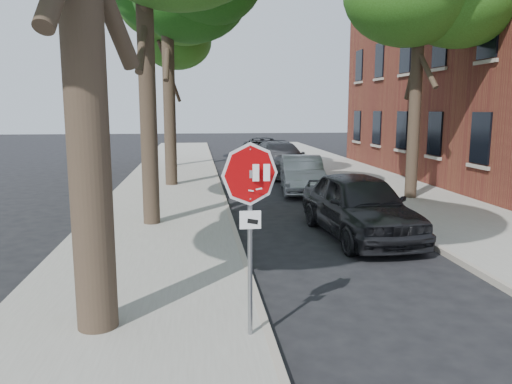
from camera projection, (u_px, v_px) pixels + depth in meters
ground at (301, 339)px, 6.89m from camera, size 120.00×120.00×0.00m
sidewalk_left at (166, 194)px, 18.33m from camera, size 4.00×55.00×0.12m
sidewalk_right at (388, 190)px, 19.34m from camera, size 4.00×55.00×0.12m
curb_left at (222, 193)px, 18.58m from camera, size 0.12×55.00×0.13m
curb_right at (337, 190)px, 19.09m from camera, size 0.12×55.00×0.13m
stop_sign at (250, 202)px, 6.46m from camera, size 0.76×0.34×2.61m
tree_far at (168, 30)px, 26.06m from camera, size 5.29×4.91×9.33m
car_a at (359, 205)px, 12.31m from camera, size 2.20×4.81×1.60m
car_b at (302, 174)px, 18.98m from camera, size 1.96×4.35×1.39m
car_c at (280, 159)px, 23.98m from camera, size 2.60×5.58×1.58m
car_d at (263, 150)px, 30.01m from camera, size 2.91×5.45×1.46m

